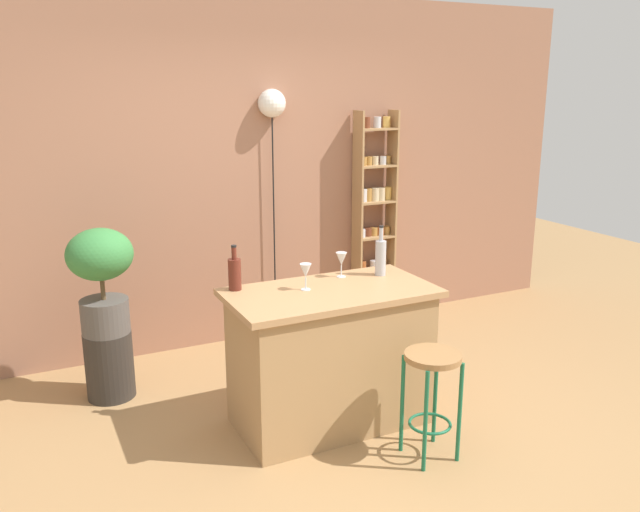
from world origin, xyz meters
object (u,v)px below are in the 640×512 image
object	(u,v)px
bottle_olive_oil	(235,273)
plant_stool	(110,365)
bottle_spirits_clear	(381,257)
bar_stool	(432,381)
wine_glass_left	(341,260)
spice_shelf	(374,216)
potted_plant	(101,272)
wine_glass_center	(306,271)
pendant_globe_light	(272,106)

from	to	relation	value
bottle_olive_oil	plant_stool	bearing A→B (deg)	133.69
plant_stool	bottle_spirits_clear	xyz separation A→B (m)	(1.64, -0.83, 0.77)
bar_stool	wine_glass_left	distance (m)	0.99
spice_shelf	plant_stool	xyz separation A→B (m)	(-2.40, -0.52, -0.73)
bar_stool	bottle_olive_oil	distance (m)	1.33
bar_stool	wine_glass_left	size ratio (longest dim) A/B	3.90
wine_glass_left	bar_stool	bearing A→B (deg)	-79.87
plant_stool	wine_glass_left	size ratio (longest dim) A/B	2.87
spice_shelf	bottle_olive_oil	distance (m)	2.11
bar_stool	spice_shelf	xyz separation A→B (m)	(0.86, 2.11, 0.50)
wine_glass_left	spice_shelf	bearing A→B (deg)	51.80
wine_glass_left	plant_stool	bearing A→B (deg)	151.44
bottle_spirits_clear	potted_plant	bearing A→B (deg)	153.22
bottle_spirits_clear	wine_glass_left	bearing A→B (deg)	164.09
spice_shelf	wine_glass_left	size ratio (longest dim) A/B	11.51
plant_stool	wine_glass_left	distance (m)	1.76
spice_shelf	plant_stool	distance (m)	2.56
bar_stool	plant_stool	bearing A→B (deg)	134.18
plant_stool	potted_plant	distance (m)	0.66
bar_stool	potted_plant	bearing A→B (deg)	134.18
spice_shelf	bottle_spirits_clear	distance (m)	1.55
bar_stool	plant_stool	distance (m)	2.22
bar_stool	wine_glass_left	world-z (taller)	wine_glass_left
bottle_olive_oil	wine_glass_center	size ratio (longest dim) A/B	1.70
spice_shelf	plant_stool	world-z (taller)	spice_shelf
wine_glass_center	potted_plant	bearing A→B (deg)	139.78
bottle_spirits_clear	wine_glass_left	size ratio (longest dim) A/B	2.01
potted_plant	wine_glass_center	bearing A→B (deg)	-40.22
potted_plant	pendant_globe_light	size ratio (longest dim) A/B	0.35
wine_glass_center	bottle_olive_oil	bearing A→B (deg)	153.92
spice_shelf	wine_glass_left	bearing A→B (deg)	-128.20
bar_stool	pendant_globe_light	world-z (taller)	pendant_globe_light
wine_glass_left	wine_glass_center	distance (m)	0.35
potted_plant	bottle_spirits_clear	distance (m)	1.85
bar_stool	spice_shelf	world-z (taller)	spice_shelf
spice_shelf	bottle_olive_oil	world-z (taller)	spice_shelf
bar_stool	bottle_spirits_clear	distance (m)	0.93
potted_plant	wine_glass_left	bearing A→B (deg)	-28.56
plant_stool	bottle_spirits_clear	size ratio (longest dim) A/B	1.43
spice_shelf	potted_plant	distance (m)	2.46
spice_shelf	wine_glass_center	xyz separation A→B (m)	(-1.33, -1.43, 0.03)
bottle_spirits_clear	bottle_olive_oil	size ratio (longest dim) A/B	1.18
wine_glass_left	wine_glass_center	bearing A→B (deg)	-155.48
spice_shelf	potted_plant	world-z (taller)	spice_shelf
bottle_spirits_clear	bottle_olive_oil	distance (m)	0.97
spice_shelf	wine_glass_center	distance (m)	1.95
plant_stool	bottle_olive_oil	size ratio (longest dim) A/B	1.69
potted_plant	bar_stool	bearing A→B (deg)	-45.82
spice_shelf	wine_glass_center	size ratio (longest dim) A/B	11.51
bottle_olive_oil	bar_stool	bearing A→B (deg)	-45.42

